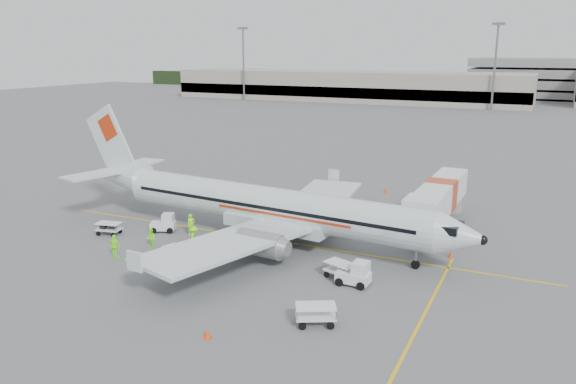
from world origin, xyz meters
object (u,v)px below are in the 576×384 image
at_px(tug_fore, 353,273).
at_px(tug_aft, 163,223).
at_px(jet_bridge, 440,205).
at_px(tug_mid, 169,256).
at_px(belt_loader, 240,228).
at_px(aircraft, 269,181).

xyz_separation_m(tug_fore, tug_aft, (-18.95, 3.88, -0.06)).
height_order(jet_bridge, tug_mid, jet_bridge).
bearing_deg(tug_mid, belt_loader, 90.95).
xyz_separation_m(jet_bridge, tug_aft, (-21.89, -11.21, -1.40)).
bearing_deg(tug_fore, belt_loader, 162.39).
height_order(aircraft, tug_fore, aircraft).
relative_size(aircraft, jet_bridge, 2.21).
distance_m(aircraft, tug_aft, 10.71).
distance_m(jet_bridge, tug_fore, 15.44).
height_order(aircraft, tug_mid, aircraft).
distance_m(belt_loader, tug_mid, 6.94).
xyz_separation_m(aircraft, belt_loader, (-1.79, -1.92, -3.78)).
bearing_deg(tug_fore, jet_bridge, 80.58).
xyz_separation_m(aircraft, tug_mid, (-4.06, -8.46, -4.28)).
xyz_separation_m(belt_loader, tug_fore, (11.14, -3.88, -0.49)).
xyz_separation_m(jet_bridge, tug_mid, (-16.36, -17.75, -1.34)).
xyz_separation_m(aircraft, tug_aft, (-9.60, -1.92, -4.33)).
bearing_deg(aircraft, tug_fore, -26.68).
bearing_deg(jet_bridge, belt_loader, -140.03).
bearing_deg(tug_mid, tug_aft, 150.34).
bearing_deg(tug_fore, tug_aft, 170.03).
relative_size(aircraft, tug_mid, 16.61).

